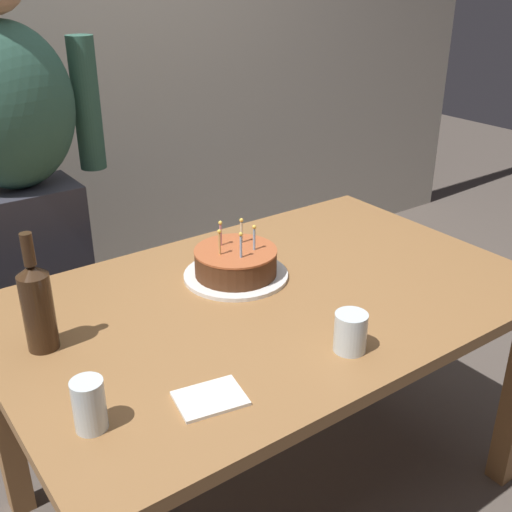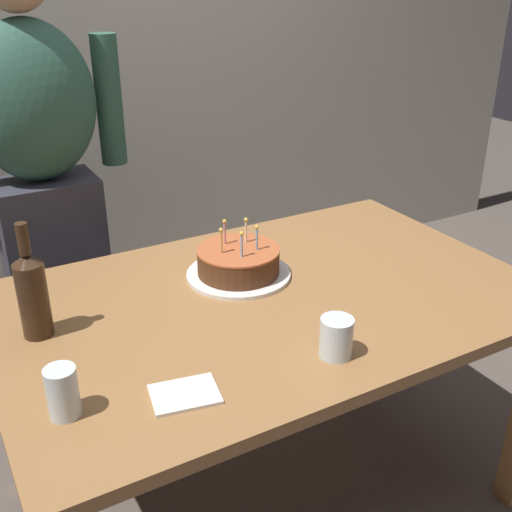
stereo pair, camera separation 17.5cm
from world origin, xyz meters
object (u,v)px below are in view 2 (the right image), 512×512
at_px(water_glass_far, 336,337).
at_px(person_man_bearded, 46,193).
at_px(napkin_stack, 185,394).
at_px(wine_bottle, 32,293).
at_px(birthday_cake, 238,263).
at_px(water_glass_near, 63,392).

relative_size(water_glass_far, person_man_bearded, 0.06).
bearing_deg(napkin_stack, wine_bottle, 118.26).
bearing_deg(water_glass_far, wine_bottle, 143.37).
relative_size(water_glass_far, napkin_stack, 0.68).
height_order(birthday_cake, water_glass_near, birthday_cake).
distance_m(birthday_cake, water_glass_far, 0.48).
bearing_deg(napkin_stack, person_man_bearded, 91.76).
distance_m(water_glass_far, wine_bottle, 0.74).
bearing_deg(water_glass_near, napkin_stack, -15.22).
bearing_deg(water_glass_near, birthday_cake, 32.03).
xyz_separation_m(water_glass_near, wine_bottle, (0.02, 0.34, 0.06)).
height_order(birthday_cake, water_glass_far, birthday_cake).
xyz_separation_m(water_glass_far, napkin_stack, (-0.37, 0.03, -0.05)).
relative_size(wine_bottle, napkin_stack, 2.08).
bearing_deg(person_man_bearded, water_glass_near, 78.69).
distance_m(birthday_cake, wine_bottle, 0.59).
bearing_deg(person_man_bearded, birthday_cake, 121.87).
bearing_deg(water_glass_near, water_glass_far, -9.13).
bearing_deg(birthday_cake, wine_bottle, -176.42).
relative_size(birthday_cake, person_man_bearded, 0.19).
relative_size(birthday_cake, water_glass_near, 2.75).
xyz_separation_m(wine_bottle, person_man_bearded, (0.19, 0.68, 0.02)).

